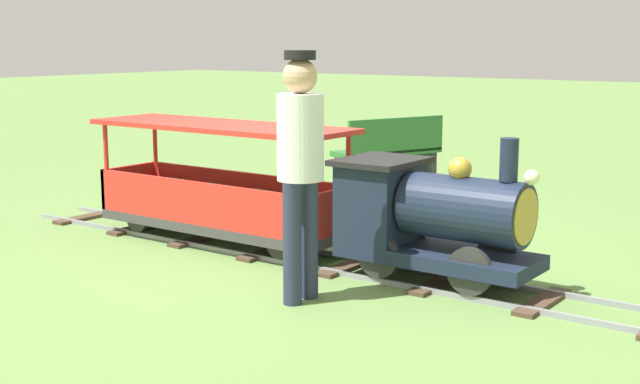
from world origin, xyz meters
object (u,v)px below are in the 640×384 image
locomotive (429,215)px  conductor_person (300,156)px  passenger_car (221,194)px  park_bench (389,152)px

locomotive → conductor_person: (0.85, -0.47, 0.47)m
locomotive → conductor_person: bearing=-28.6°
locomotive → passenger_car: (0.00, -1.95, -0.06)m
conductor_person → park_bench: (-4.00, -1.78, -0.54)m
conductor_person → park_bench: conductor_person is taller
locomotive → conductor_person: 1.08m
passenger_car → conductor_person: bearing=60.0°
conductor_person → locomotive: bearing=151.4°
locomotive → park_bench: bearing=-144.5°
park_bench → locomotive: bearing=35.5°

